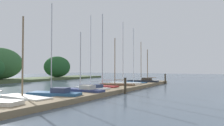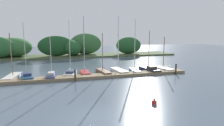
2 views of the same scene
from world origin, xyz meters
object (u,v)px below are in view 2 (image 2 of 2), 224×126
(sailboat_10, at_px, (149,69))
(sailboat_4, at_px, (52,75))
(sailboat_3, at_px, (27,76))
(mooring_piling_1, at_px, (75,75))
(sailboat_7, at_px, (103,71))
(channel_buoy_0, at_px, (154,102))
(sailboat_2, at_px, (13,76))
(sailboat_6, at_px, (85,72))
(sailboat_8, at_px, (118,70))
(sailboat_9, at_px, (135,70))
(sailboat_5, at_px, (71,73))
(mooring_piling_2, at_px, (176,69))
(sailboat_11, at_px, (163,69))

(sailboat_10, bearing_deg, sailboat_4, 85.36)
(sailboat_3, bearing_deg, mooring_piling_1, -130.55)
(sailboat_7, height_order, channel_buoy_0, sailboat_7)
(sailboat_3, bearing_deg, sailboat_7, -101.99)
(channel_buoy_0, bearing_deg, sailboat_2, 136.49)
(sailboat_2, xyz_separation_m, sailboat_7, (11.74, -0.52, 0.04))
(sailboat_4, height_order, sailboat_6, sailboat_6)
(sailboat_4, height_order, mooring_piling_1, sailboat_4)
(sailboat_2, height_order, sailboat_4, sailboat_2)
(sailboat_2, xyz_separation_m, sailboat_8, (14.12, -0.35, 0.11))
(sailboat_6, bearing_deg, sailboat_8, -88.56)
(sailboat_3, xyz_separation_m, sailboat_9, (14.71, 0.17, 0.02))
(sailboat_3, xyz_separation_m, sailboat_5, (5.38, 0.48, -0.02))
(sailboat_8, xyz_separation_m, sailboat_10, (4.67, -0.66, -0.03))
(sailboat_2, relative_size, sailboat_10, 0.94)
(mooring_piling_2, bearing_deg, sailboat_6, 166.06)
(sailboat_2, bearing_deg, sailboat_8, -86.80)
(sailboat_4, bearing_deg, sailboat_9, -86.37)
(sailboat_11, height_order, mooring_piling_2, sailboat_11)
(sailboat_10, bearing_deg, mooring_piling_1, 98.83)
(sailboat_4, xyz_separation_m, sailboat_5, (2.40, 0.71, -0.02))
(sailboat_6, height_order, sailboat_11, sailboat_6)
(sailboat_5, height_order, channel_buoy_0, sailboat_5)
(sailboat_2, relative_size, sailboat_7, 1.00)
(mooring_piling_2, bearing_deg, sailboat_11, 98.82)
(sailboat_2, height_order, mooring_piling_1, sailboat_2)
(sailboat_9, height_order, mooring_piling_1, sailboat_9)
(mooring_piling_2, distance_m, channel_buoy_0, 12.38)
(sailboat_6, bearing_deg, sailboat_9, -91.31)
(sailboat_2, relative_size, sailboat_9, 0.74)
(sailboat_5, height_order, sailboat_9, sailboat_9)
(sailboat_5, distance_m, sailboat_6, 1.95)
(sailboat_2, height_order, sailboat_7, sailboat_7)
(sailboat_7, relative_size, sailboat_11, 1.11)
(sailboat_5, bearing_deg, mooring_piling_1, -163.12)
(mooring_piling_1, bearing_deg, sailboat_4, 136.40)
(sailboat_3, distance_m, sailboat_7, 9.90)
(sailboat_4, height_order, sailboat_7, sailboat_7)
(sailboat_10, bearing_deg, sailboat_8, 77.04)
(sailboat_8, xyz_separation_m, sailboat_11, (7.14, -0.62, -0.09))
(sailboat_2, relative_size, sailboat_11, 1.10)
(sailboat_7, bearing_deg, sailboat_9, -99.63)
(sailboat_7, bearing_deg, sailboat_4, 86.97)
(sailboat_3, bearing_deg, sailboat_5, -98.83)
(sailboat_4, relative_size, sailboat_5, 0.72)
(sailboat_7, xyz_separation_m, mooring_piling_1, (-4.12, -3.23, 0.39))
(sailboat_10, xyz_separation_m, sailboat_11, (2.47, 0.04, -0.07))
(sailboat_3, xyz_separation_m, sailboat_10, (16.95, -0.16, 0.02))
(sailboat_5, xyz_separation_m, sailboat_10, (11.57, -0.64, 0.04))
(sailboat_8, bearing_deg, sailboat_4, 87.28)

